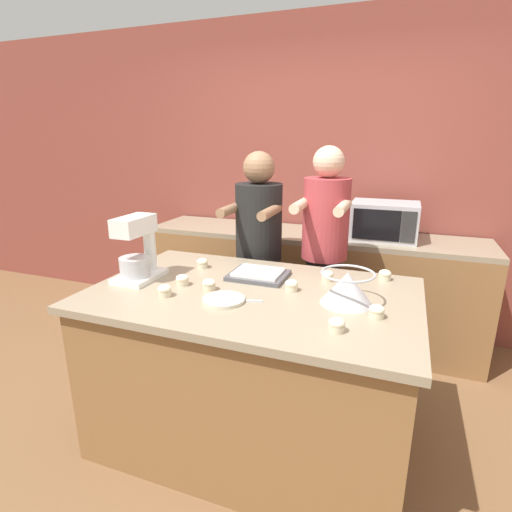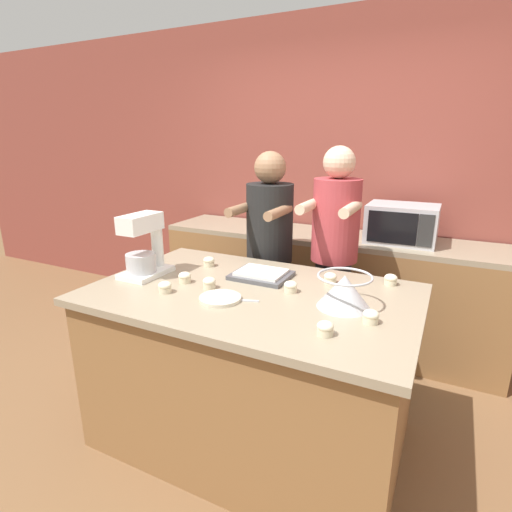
{
  "view_description": "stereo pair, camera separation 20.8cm",
  "coord_description": "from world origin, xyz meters",
  "px_view_note": "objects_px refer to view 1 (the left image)",
  "views": [
    {
      "loc": [
        0.71,
        -1.85,
        1.7
      ],
      "look_at": [
        0.0,
        0.05,
        1.1
      ],
      "focal_mm": 28.0,
      "sensor_mm": 36.0,
      "label": 1
    },
    {
      "loc": [
        0.9,
        -1.77,
        1.7
      ],
      "look_at": [
        0.0,
        0.05,
        1.1
      ],
      "focal_mm": 28.0,
      "sensor_mm": 36.0,
      "label": 2
    }
  ],
  "objects_px": {
    "stand_mixer": "(138,252)",
    "cupcake_5": "(202,263)",
    "microwave_oven": "(384,221)",
    "small_plate": "(224,300)",
    "person_right": "(324,262)",
    "cupcake_7": "(209,285)",
    "person_left": "(259,259)",
    "cupcake_6": "(337,325)",
    "mixing_bowl": "(347,287)",
    "cupcake_2": "(182,280)",
    "knife": "(238,301)",
    "cupcake_4": "(165,291)",
    "cupcake_0": "(327,276)",
    "cupcake_1": "(385,275)",
    "cupcake_3": "(291,285)",
    "cupcake_8": "(377,311)",
    "baking_tray": "(258,274)"
  },
  "relations": [
    {
      "from": "baking_tray",
      "to": "cupcake_1",
      "type": "distance_m",
      "value": 0.72
    },
    {
      "from": "cupcake_1",
      "to": "cupcake_4",
      "type": "xyz_separation_m",
      "value": [
        -1.05,
        -0.65,
        0.0
      ]
    },
    {
      "from": "person_left",
      "to": "microwave_oven",
      "type": "distance_m",
      "value": 1.05
    },
    {
      "from": "stand_mixer",
      "to": "cupcake_5",
      "type": "height_order",
      "value": "stand_mixer"
    },
    {
      "from": "person_left",
      "to": "cupcake_4",
      "type": "height_order",
      "value": "person_left"
    },
    {
      "from": "knife",
      "to": "cupcake_1",
      "type": "height_order",
      "value": "cupcake_1"
    },
    {
      "from": "cupcake_5",
      "to": "cupcake_6",
      "type": "bearing_deg",
      "value": -31.29
    },
    {
      "from": "microwave_oven",
      "to": "small_plate",
      "type": "distance_m",
      "value": 1.69
    },
    {
      "from": "cupcake_1",
      "to": "cupcake_5",
      "type": "relative_size",
      "value": 1.0
    },
    {
      "from": "cupcake_0",
      "to": "cupcake_1",
      "type": "relative_size",
      "value": 1.0
    },
    {
      "from": "person_right",
      "to": "knife",
      "type": "height_order",
      "value": "person_right"
    },
    {
      "from": "person_right",
      "to": "cupcake_5",
      "type": "distance_m",
      "value": 0.84
    },
    {
      "from": "cupcake_1",
      "to": "cupcake_4",
      "type": "distance_m",
      "value": 1.23
    },
    {
      "from": "person_left",
      "to": "cupcake_1",
      "type": "bearing_deg",
      "value": -20.58
    },
    {
      "from": "small_plate",
      "to": "cupcake_2",
      "type": "relative_size",
      "value": 3.01
    },
    {
      "from": "microwave_oven",
      "to": "cupcake_1",
      "type": "relative_size",
      "value": 7.14
    },
    {
      "from": "microwave_oven",
      "to": "cupcake_8",
      "type": "xyz_separation_m",
      "value": [
        0.07,
        -1.48,
        -0.13
      ]
    },
    {
      "from": "person_left",
      "to": "person_right",
      "type": "xyz_separation_m",
      "value": [
        0.48,
        -0.0,
        0.03
      ]
    },
    {
      "from": "microwave_oven",
      "to": "small_plate",
      "type": "relative_size",
      "value": 2.37
    },
    {
      "from": "small_plate",
      "to": "cupcake_2",
      "type": "height_order",
      "value": "cupcake_2"
    },
    {
      "from": "small_plate",
      "to": "cupcake_6",
      "type": "relative_size",
      "value": 3.01
    },
    {
      "from": "microwave_oven",
      "to": "small_plate",
      "type": "xyz_separation_m",
      "value": [
        -0.66,
        -1.55,
        -0.15
      ]
    },
    {
      "from": "cupcake_1",
      "to": "cupcake_6",
      "type": "relative_size",
      "value": 1.0
    },
    {
      "from": "small_plate",
      "to": "cupcake_1",
      "type": "bearing_deg",
      "value": 39.51
    },
    {
      "from": "person_left",
      "to": "cupcake_1",
      "type": "relative_size",
      "value": 22.9
    },
    {
      "from": "cupcake_4",
      "to": "small_plate",
      "type": "bearing_deg",
      "value": 7.56
    },
    {
      "from": "stand_mixer",
      "to": "cupcake_5",
      "type": "distance_m",
      "value": 0.42
    },
    {
      "from": "cupcake_2",
      "to": "cupcake_7",
      "type": "bearing_deg",
      "value": -4.4
    },
    {
      "from": "knife",
      "to": "cupcake_7",
      "type": "bearing_deg",
      "value": 156.51
    },
    {
      "from": "cupcake_2",
      "to": "cupcake_8",
      "type": "xyz_separation_m",
      "value": [
        1.04,
        -0.06,
        0.0
      ]
    },
    {
      "from": "stand_mixer",
      "to": "cupcake_3",
      "type": "height_order",
      "value": "stand_mixer"
    },
    {
      "from": "cupcake_1",
      "to": "cupcake_8",
      "type": "height_order",
      "value": "same"
    },
    {
      "from": "knife",
      "to": "cupcake_3",
      "type": "xyz_separation_m",
      "value": [
        0.21,
        0.23,
        0.03
      ]
    },
    {
      "from": "baking_tray",
      "to": "cupcake_6",
      "type": "relative_size",
      "value": 4.64
    },
    {
      "from": "microwave_oven",
      "to": "cupcake_7",
      "type": "xyz_separation_m",
      "value": [
        -0.8,
        -1.44,
        -0.13
      ]
    },
    {
      "from": "knife",
      "to": "person_right",
      "type": "bearing_deg",
      "value": 74.51
    },
    {
      "from": "person_left",
      "to": "small_plate",
      "type": "xyz_separation_m",
      "value": [
        0.16,
        -0.94,
        0.08
      ]
    },
    {
      "from": "stand_mixer",
      "to": "cupcake_7",
      "type": "bearing_deg",
      "value": -1.71
    },
    {
      "from": "cupcake_0",
      "to": "cupcake_3",
      "type": "height_order",
      "value": "same"
    },
    {
      "from": "stand_mixer",
      "to": "cupcake_8",
      "type": "distance_m",
      "value": 1.33
    },
    {
      "from": "person_right",
      "to": "cupcake_7",
      "type": "xyz_separation_m",
      "value": [
        -0.46,
        -0.82,
        0.07
      ]
    },
    {
      "from": "knife",
      "to": "cupcake_8",
      "type": "distance_m",
      "value": 0.66
    },
    {
      "from": "person_left",
      "to": "cupcake_7",
      "type": "height_order",
      "value": "person_left"
    },
    {
      "from": "person_right",
      "to": "microwave_oven",
      "type": "relative_size",
      "value": 3.29
    },
    {
      "from": "mixing_bowl",
      "to": "cupcake_2",
      "type": "height_order",
      "value": "mixing_bowl"
    },
    {
      "from": "person_left",
      "to": "mixing_bowl",
      "type": "bearing_deg",
      "value": -45.52
    },
    {
      "from": "knife",
      "to": "cupcake_4",
      "type": "bearing_deg",
      "value": -169.6
    },
    {
      "from": "mixing_bowl",
      "to": "microwave_oven",
      "type": "distance_m",
      "value": 1.36
    },
    {
      "from": "cupcake_5",
      "to": "cupcake_3",
      "type": "bearing_deg",
      "value": -16.26
    },
    {
      "from": "cupcake_6",
      "to": "cupcake_4",
      "type": "bearing_deg",
      "value": 174.65
    }
  ]
}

